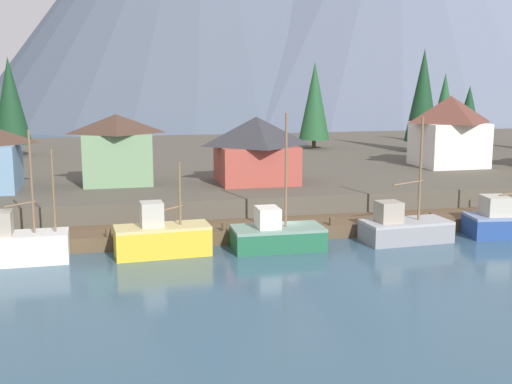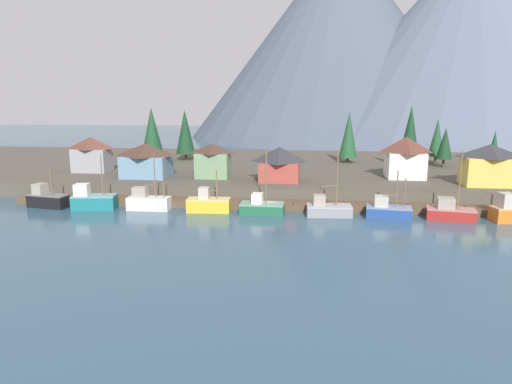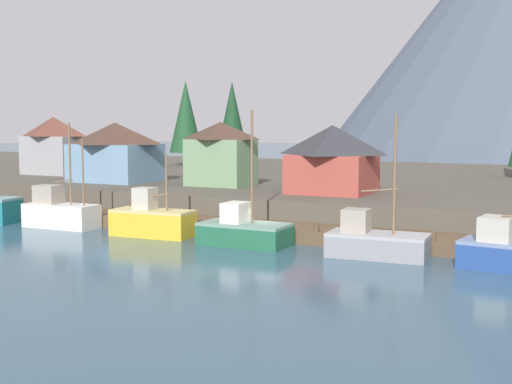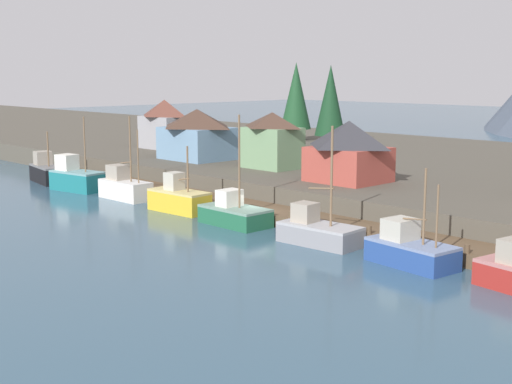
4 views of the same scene
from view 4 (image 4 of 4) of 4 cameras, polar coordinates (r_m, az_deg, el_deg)
ground_plane at (r=75.86m, az=10.86°, el=-0.65°), size 400.00×400.00×1.00m
dock at (r=62.04m, az=1.22°, el=-1.80°), size 80.00×4.00×1.60m
shoreline_bank at (r=85.58m, az=15.55°, el=1.50°), size 400.00×56.00×2.50m
fishing_boat_black at (r=86.82m, az=-16.56°, el=1.58°), size 6.56×3.34×6.08m
fishing_boat_teal at (r=80.04m, az=-14.30°, el=1.10°), size 6.65×3.90×8.16m
fishing_boat_white at (r=73.44m, az=-10.58°, el=0.40°), size 6.31×2.58×8.51m
fishing_boat_yellow at (r=65.90m, az=-6.25°, el=-0.57°), size 6.40×2.90×6.22m
fishing_boat_green at (r=59.89m, az=-1.75°, el=-1.74°), size 6.29×3.19×9.36m
fishing_boat_grey at (r=53.36m, az=5.05°, el=-3.17°), size 6.43×3.31×8.96m
fishing_boat_blue at (r=48.45m, az=12.32°, el=-4.56°), size 6.34×3.55×6.68m
house_grey at (r=97.99m, az=-7.37°, el=5.49°), size 7.01×4.64×6.69m
house_red at (r=67.74m, az=7.49°, el=3.33°), size 6.99×6.27×5.80m
house_green at (r=76.92m, az=1.33°, el=4.24°), size 6.09×4.57×6.07m
house_blue at (r=85.33m, az=-4.78°, el=4.72°), size 8.36×6.69×6.03m
conifer_near_right at (r=101.81m, az=6.02°, el=7.37°), size 4.37×4.37×11.45m
conifer_back_right at (r=109.17m, az=3.25°, el=7.76°), size 4.69×4.69×11.91m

